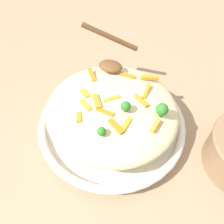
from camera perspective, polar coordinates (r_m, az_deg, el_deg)
name	(u,v)px	position (r m, az deg, el deg)	size (l,w,h in m)	color
ground_plane	(112,129)	(0.56, 0.00, -4.26)	(2.40, 2.40, 0.00)	#9E7F60
serving_bowl	(112,124)	(0.54, 0.00, -2.97)	(0.34, 0.34, 0.04)	white
pasta_mound	(112,110)	(0.50, 0.00, 0.52)	(0.29, 0.28, 0.07)	beige
carrot_piece_0	(112,99)	(0.47, -0.03, 3.37)	(0.04, 0.01, 0.01)	orange
carrot_piece_1	(146,92)	(0.49, 8.67, 5.05)	(0.04, 0.01, 0.01)	orange
carrot_piece_2	(79,117)	(0.45, -8.30, -1.35)	(0.02, 0.01, 0.01)	orange
carrot_piece_3	(116,126)	(0.43, 0.99, -3.60)	(0.04, 0.01, 0.01)	orange
carrot_piece_4	(103,111)	(0.45, -2.29, 0.15)	(0.04, 0.01, 0.01)	orange
carrot_piece_5	(141,100)	(0.47, 7.30, 2.90)	(0.04, 0.01, 0.01)	orange
carrot_piece_6	(127,75)	(0.53, 3.89, 9.16)	(0.03, 0.01, 0.01)	orange
carrot_piece_7	(97,101)	(0.46, -3.87, 2.70)	(0.04, 0.01, 0.01)	orange
carrot_piece_8	(155,126)	(0.44, 10.86, -3.39)	(0.03, 0.01, 0.01)	orange
carrot_piece_9	(86,105)	(0.46, -6.62, 1.67)	(0.03, 0.01, 0.01)	orange
carrot_piece_10	(85,93)	(0.48, -6.86, 4.67)	(0.03, 0.01, 0.01)	orange
carrot_piece_11	(92,75)	(0.53, -5.04, 9.18)	(0.04, 0.01, 0.01)	orange
carrot_piece_12	(126,124)	(0.43, 3.58, -3.08)	(0.03, 0.01, 0.01)	orange
carrot_piece_13	(150,77)	(0.53, 9.49, 8.61)	(0.04, 0.01, 0.01)	orange
broccoli_floret_0	(101,132)	(0.42, -2.68, -4.93)	(0.02, 0.02, 0.02)	#296820
broccoli_floret_1	(126,106)	(0.44, 3.46, 1.44)	(0.02, 0.02, 0.02)	#296820
broccoli_floret_2	(162,108)	(0.45, 12.57, 0.98)	(0.03, 0.03, 0.03)	#296820
serving_spoon	(111,56)	(0.54, -0.38, 13.91)	(0.13, 0.11, 0.08)	brown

